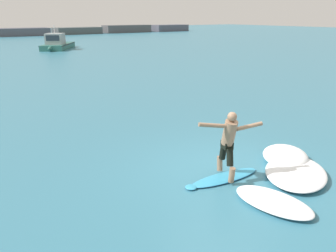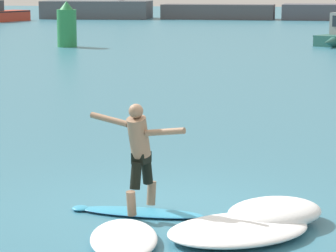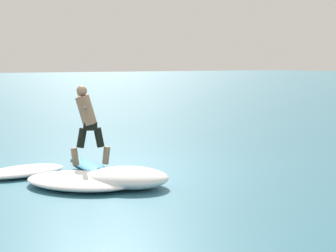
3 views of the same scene
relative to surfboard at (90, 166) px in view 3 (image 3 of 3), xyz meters
name	(u,v)px [view 3 (image 3 of 3)]	position (x,y,z in m)	size (l,w,h in m)	color
ground_plane	(112,168)	(0.23, 0.36, -0.03)	(200.00, 200.00, 0.00)	teal
surfboard	(90,166)	(0.00, 0.00, 0.00)	(2.01, 0.66, 0.20)	#3499C4
surfer	(87,119)	(0.01, -0.06, 0.96)	(1.46, 0.82, 1.59)	#8C6A50
wave_foam_at_tail	(128,177)	(1.95, -0.21, 0.14)	(1.80, 1.75, 0.34)	white
wave_foam_at_nose	(24,171)	(0.03, -1.36, 0.05)	(1.15, 1.75, 0.17)	white
wave_foam_beside	(81,181)	(1.47, -0.86, 0.07)	(2.41, 2.22, 0.21)	white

